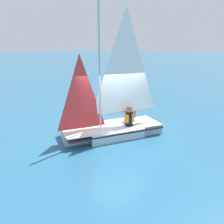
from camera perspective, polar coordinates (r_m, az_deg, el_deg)
The scene contains 4 objects.
ground_plane at distance 9.15m, azimuth 0.00°, elevation -5.95°, with size 260.00×260.00×0.00m, color #235675.
sailboat_main at distance 8.91m, azimuth 0.25°, elevation -1.81°, with size 4.21×3.38×5.10m.
sailor_helm at distance 8.99m, azimuth 4.45°, elevation -2.10°, with size 0.42×0.41×1.16m.
sailor_crew at distance 9.56m, azimuth 4.88°, elevation -0.93°, with size 0.42×0.41×1.16m.
Camera 1 is at (-6.72, -5.08, 3.56)m, focal length 35.00 mm.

